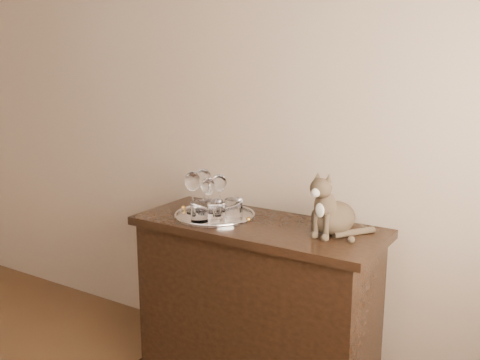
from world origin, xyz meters
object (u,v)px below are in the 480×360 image
object	(u,v)px
wine_glass_b	(220,193)
cat	(334,202)
tumbler_c	(234,209)
wine_glass_a	(204,189)
tumbler_a	(214,210)
wine_glass_c	(193,192)
tumbler_b	(199,212)
wine_glass_d	(208,196)
tray	(215,216)
sideboard	(257,306)

from	to	relation	value
wine_glass_b	cat	size ratio (longest dim) A/B	0.65
tumbler_c	wine_glass_a	bearing A→B (deg)	164.79
wine_glass_b	tumbler_a	distance (m)	0.18
wine_glass_c	tumbler_a	distance (m)	0.19
wine_glass_a	tumbler_b	world-z (taller)	wine_glass_a
wine_glass_d	tumbler_a	size ratio (longest dim) A/B	1.89
tray	wine_glass_a	bearing A→B (deg)	150.27
tumbler_b	tumbler_c	size ratio (longest dim) A/B	0.97
wine_glass_a	wine_glass_b	size ratio (longest dim) A/B	1.12
wine_glass_a	tumbler_b	xyz separation A→B (m)	(0.11, -0.19, -0.06)
wine_glass_c	tumbler_b	bearing A→B (deg)	-42.20
wine_glass_c	tray	bearing A→B (deg)	4.69
sideboard	cat	xyz separation A→B (m)	(0.36, 0.05, 0.57)
wine_glass_b	tumbler_b	world-z (taller)	wine_glass_b
wine_glass_d	sideboard	bearing A→B (deg)	2.62
wine_glass_b	cat	distance (m)	0.62
tray	tumbler_a	xyz separation A→B (m)	(0.04, -0.07, 0.05)
sideboard	tumbler_b	size ratio (longest dim) A/B	12.64
tray	wine_glass_c	size ratio (longest dim) A/B	1.90
tumbler_a	wine_glass_c	bearing A→B (deg)	161.06
wine_glass_c	cat	size ratio (longest dim) A/B	0.72
wine_glass_a	cat	distance (m)	0.71
tray	cat	world-z (taller)	cat
wine_glass_b	cat	bearing A→B (deg)	-1.59
tray	wine_glass_d	xyz separation A→B (m)	(-0.04, 0.01, 0.10)
sideboard	tumbler_c	distance (m)	0.50
wine_glass_a	tumbler_c	distance (m)	0.24
sideboard	tumbler_a	size ratio (longest dim) A/B	12.37
wine_glass_d	wine_glass_a	bearing A→B (deg)	141.06
wine_glass_c	wine_glass_d	size ratio (longest dim) A/B	1.15
wine_glass_d	tumbler_a	xyz separation A→B (m)	(0.09, -0.08, -0.04)
wine_glass_a	sideboard	bearing A→B (deg)	-7.05
tumbler_a	wine_glass_b	bearing A→B (deg)	114.84
wine_glass_b	wine_glass_c	world-z (taller)	wine_glass_c
tumbler_a	sideboard	bearing A→B (deg)	25.53
wine_glass_a	tumbler_b	size ratio (longest dim) A/B	2.24
tumbler_b	tumbler_c	bearing A→B (deg)	47.80
sideboard	tray	distance (m)	0.49
wine_glass_a	wine_glass_c	distance (m)	0.08
wine_glass_c	tumbler_a	bearing A→B (deg)	-18.94
tumbler_b	tray	bearing A→B (deg)	87.54
sideboard	cat	world-z (taller)	cat
tray	tumbler_b	distance (m)	0.13
wine_glass_d	tumbler_b	world-z (taller)	wine_glass_d
cat	tumbler_b	bearing A→B (deg)	-154.15
sideboard	tumbler_b	world-z (taller)	tumbler_b
wine_glass_c	tumbler_b	size ratio (longest dim) A/B	2.22
wine_glass_a	tumbler_c	bearing A→B (deg)	-15.21
tumbler_b	cat	distance (m)	0.63
sideboard	wine_glass_b	distance (m)	0.59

